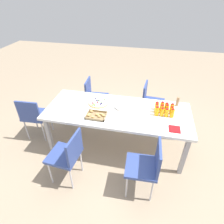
{
  "coord_description": "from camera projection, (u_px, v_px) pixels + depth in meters",
  "views": [
    {
      "loc": [
        -0.43,
        2.38,
        2.39
      ],
      "look_at": [
        0.07,
        0.09,
        0.76
      ],
      "focal_mm": 30.25,
      "sensor_mm": 36.0,
      "label": 1
    }
  ],
  "objects": [
    {
      "name": "chair_far_left",
      "position": [
        147.0,
        165.0,
        2.36
      ],
      "size": [
        0.42,
        0.42,
        0.83
      ],
      "rotation": [
        0.0,
        0.0,
        -1.53
      ],
      "color": "#33478C",
      "rests_on": "ground_plane"
    },
    {
      "name": "juice_bottle_9",
      "position": [
        167.0,
        113.0,
        2.76
      ],
      "size": [
        0.06,
        0.06,
        0.14
      ],
      "color": "#FAAB14",
      "rests_on": "party_table"
    },
    {
      "name": "juice_bottle_11",
      "position": [
        157.0,
        111.0,
        2.78
      ],
      "size": [
        0.06,
        0.06,
        0.15
      ],
      "color": "#FAAD14",
      "rests_on": "party_table"
    },
    {
      "name": "juice_bottle_2",
      "position": [
        162.0,
        106.0,
        2.9
      ],
      "size": [
        0.06,
        0.06,
        0.14
      ],
      "color": "#F8AE14",
      "rests_on": "party_table"
    },
    {
      "name": "party_table",
      "position": [
        117.0,
        114.0,
        2.96
      ],
      "size": [
        2.24,
        0.91,
        0.74
      ],
      "color": "white",
      "rests_on": "ground_plane"
    },
    {
      "name": "fruit_pizza",
      "position": [
        98.0,
        103.0,
        3.08
      ],
      "size": [
        0.32,
        0.32,
        0.05
      ],
      "color": "tan",
      "rests_on": "party_table"
    },
    {
      "name": "napkin_stack",
      "position": [
        175.0,
        129.0,
        2.54
      ],
      "size": [
        0.15,
        0.15,
        0.01
      ],
      "primitive_type": "cube",
      "color": "red",
      "rests_on": "party_table"
    },
    {
      "name": "juice_bottle_3",
      "position": [
        157.0,
        106.0,
        2.91
      ],
      "size": [
        0.06,
        0.06,
        0.13
      ],
      "color": "#F9AE14",
      "rests_on": "party_table"
    },
    {
      "name": "juice_bottle_6",
      "position": [
        162.0,
        109.0,
        2.83
      ],
      "size": [
        0.06,
        0.06,
        0.14
      ],
      "color": "#F9AD14",
      "rests_on": "party_table"
    },
    {
      "name": "cardboard_tube",
      "position": [
        178.0,
        102.0,
        2.99
      ],
      "size": [
        0.04,
        0.04,
        0.15
      ],
      "primitive_type": "cylinder",
      "color": "#9E7A56",
      "rests_on": "party_table"
    },
    {
      "name": "snack_tray",
      "position": [
        96.0,
        115.0,
        2.79
      ],
      "size": [
        0.29,
        0.23,
        0.04
      ],
      "color": "olive",
      "rests_on": "party_table"
    },
    {
      "name": "juice_bottle_5",
      "position": [
        167.0,
        109.0,
        2.82
      ],
      "size": [
        0.05,
        0.05,
        0.15
      ],
      "color": "#F9AF14",
      "rests_on": "party_table"
    },
    {
      "name": "juice_bottle_8",
      "position": [
        172.0,
        113.0,
        2.75
      ],
      "size": [
        0.06,
        0.06,
        0.14
      ],
      "color": "#F9AD14",
      "rests_on": "party_table"
    },
    {
      "name": "chair_end",
      "position": [
        34.0,
        115.0,
        3.24
      ],
      "size": [
        0.42,
        0.42,
        0.83
      ],
      "rotation": [
        0.0,
        0.0,
        3.2
      ],
      "color": "#33478C",
      "rests_on": "ground_plane"
    },
    {
      "name": "juice_bottle_7",
      "position": [
        157.0,
        108.0,
        2.85
      ],
      "size": [
        0.06,
        0.06,
        0.15
      ],
      "color": "#F8AB14",
      "rests_on": "party_table"
    },
    {
      "name": "chair_near_right",
      "position": [
        94.0,
        95.0,
        3.79
      ],
      "size": [
        0.43,
        0.43,
        0.83
      ],
      "rotation": [
        0.0,
        0.0,
        1.64
      ],
      "color": "#33478C",
      "rests_on": "ground_plane"
    },
    {
      "name": "chair_near_left",
      "position": [
        150.0,
        100.0,
        3.64
      ],
      "size": [
        0.43,
        0.43,
        0.83
      ],
      "rotation": [
        0.0,
        0.0,
        1.49
      ],
      "color": "#33478C",
      "rests_on": "ground_plane"
    },
    {
      "name": "juice_bottle_10",
      "position": [
        162.0,
        112.0,
        2.77
      ],
      "size": [
        0.05,
        0.05,
        0.14
      ],
      "color": "#F9AE14",
      "rests_on": "party_table"
    },
    {
      "name": "chair_far_right",
      "position": [
        68.0,
        154.0,
        2.51
      ],
      "size": [
        0.43,
        0.43,
        0.83
      ],
      "rotation": [
        0.0,
        0.0,
        -1.66
      ],
      "color": "#33478C",
      "rests_on": "ground_plane"
    },
    {
      "name": "juice_bottle_4",
      "position": [
        172.0,
        110.0,
        2.81
      ],
      "size": [
        0.05,
        0.05,
        0.14
      ],
      "color": "#FAAD14",
      "rests_on": "party_table"
    },
    {
      "name": "juice_bottle_1",
      "position": [
        166.0,
        107.0,
        2.88
      ],
      "size": [
        0.06,
        0.06,
        0.14
      ],
      "color": "#FAAC14",
      "rests_on": "party_table"
    },
    {
      "name": "plate_stack",
      "position": [
        122.0,
        107.0,
        2.97
      ],
      "size": [
        0.2,
        0.2,
        0.04
      ],
      "color": "silver",
      "rests_on": "party_table"
    },
    {
      "name": "juice_bottle_0",
      "position": [
        172.0,
        108.0,
        2.87
      ],
      "size": [
        0.06,
        0.06,
        0.14
      ],
      "color": "#F9AE14",
      "rests_on": "party_table"
    },
    {
      "name": "ground_plane",
      "position": [
        117.0,
        145.0,
        3.35
      ],
      "size": [
        12.0,
        12.0,
        0.0
      ],
      "primitive_type": "plane",
      "color": "gray"
    }
  ]
}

